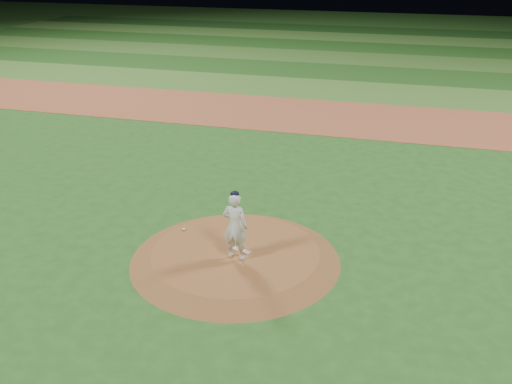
# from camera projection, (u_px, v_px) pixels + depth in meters

# --- Properties ---
(ground) EXTENTS (120.00, 120.00, 0.00)m
(ground) POSITION_uv_depth(u_px,v_px,m) (236.00, 260.00, 14.99)
(ground) COLOR #255A1D
(ground) RESTS_ON ground
(infield_dirt_band) EXTENTS (70.00, 6.00, 0.02)m
(infield_dirt_band) POSITION_uv_depth(u_px,v_px,m) (323.00, 116.00, 27.34)
(infield_dirt_band) COLOR #A05231
(infield_dirt_band) RESTS_ON ground
(outfield_stripe_0) EXTENTS (70.00, 5.00, 0.02)m
(outfield_stripe_0) POSITION_uv_depth(u_px,v_px,m) (339.00, 90.00, 32.19)
(outfield_stripe_0) COLOR #407329
(outfield_stripe_0) RESTS_ON ground
(outfield_stripe_1) EXTENTS (70.00, 5.00, 0.02)m
(outfield_stripe_1) POSITION_uv_depth(u_px,v_px,m) (350.00, 73.00, 36.60)
(outfield_stripe_1) COLOR #1F4E19
(outfield_stripe_1) RESTS_ON ground
(outfield_stripe_2) EXTENTS (70.00, 5.00, 0.02)m
(outfield_stripe_2) POSITION_uv_depth(u_px,v_px,m) (359.00, 59.00, 41.01)
(outfield_stripe_2) COLOR #376625
(outfield_stripe_2) RESTS_ON ground
(outfield_stripe_3) EXTENTS (70.00, 5.00, 0.02)m
(outfield_stripe_3) POSITION_uv_depth(u_px,v_px,m) (366.00, 47.00, 45.42)
(outfield_stripe_3) COLOR #1E4D18
(outfield_stripe_3) RESTS_ON ground
(outfield_stripe_4) EXTENTS (70.00, 5.00, 0.02)m
(outfield_stripe_4) POSITION_uv_depth(u_px,v_px,m) (371.00, 38.00, 49.83)
(outfield_stripe_4) COLOR #3B6F28
(outfield_stripe_4) RESTS_ON ground
(outfield_stripe_5) EXTENTS (70.00, 5.00, 0.02)m
(outfield_stripe_5) POSITION_uv_depth(u_px,v_px,m) (376.00, 30.00, 54.24)
(outfield_stripe_5) COLOR #184315
(outfield_stripe_5) RESTS_ON ground
(pitchers_mound) EXTENTS (5.50, 5.50, 0.25)m
(pitchers_mound) POSITION_uv_depth(u_px,v_px,m) (235.00, 255.00, 14.94)
(pitchers_mound) COLOR brown
(pitchers_mound) RESTS_ON ground
(pitching_rubber) EXTENTS (0.62, 0.33, 0.03)m
(pitching_rubber) POSITION_uv_depth(u_px,v_px,m) (240.00, 250.00, 14.92)
(pitching_rubber) COLOR silver
(pitching_rubber) RESTS_ON pitchers_mound
(rosin_bag) EXTENTS (0.11, 0.11, 0.06)m
(rosin_bag) POSITION_uv_depth(u_px,v_px,m) (184.00, 229.00, 15.97)
(rosin_bag) COLOR silver
(rosin_bag) RESTS_ON pitchers_mound
(pitcher_on_mound) EXTENTS (0.70, 0.50, 1.87)m
(pitcher_on_mound) POSITION_uv_depth(u_px,v_px,m) (235.00, 226.00, 14.21)
(pitcher_on_mound) COLOR white
(pitcher_on_mound) RESTS_ON pitchers_mound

